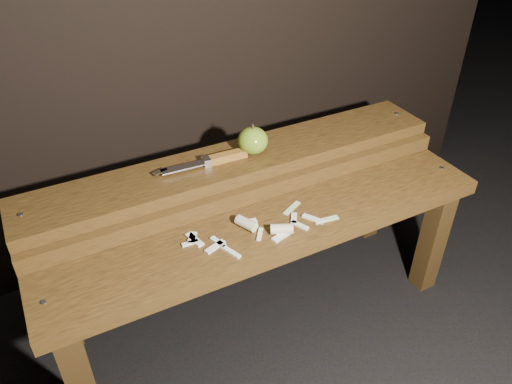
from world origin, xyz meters
name	(u,v)px	position (x,y,z in m)	size (l,w,h in m)	color
ground	(265,321)	(0.00, 0.00, 0.00)	(60.00, 60.00, 0.00)	black
bench_front_tier	(278,247)	(0.00, -0.06, 0.35)	(1.20, 0.20, 0.42)	#34210D
bench_rear_tier	(239,183)	(0.00, 0.17, 0.41)	(1.20, 0.21, 0.50)	#34210D
apple	(253,141)	(0.05, 0.17, 0.54)	(0.08, 0.08, 0.09)	olive
knife	(217,159)	(-0.06, 0.17, 0.51)	(0.26, 0.04, 0.02)	brown
apple_scraps	(260,229)	(-0.05, -0.06, 0.43)	(0.39, 0.14, 0.03)	beige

